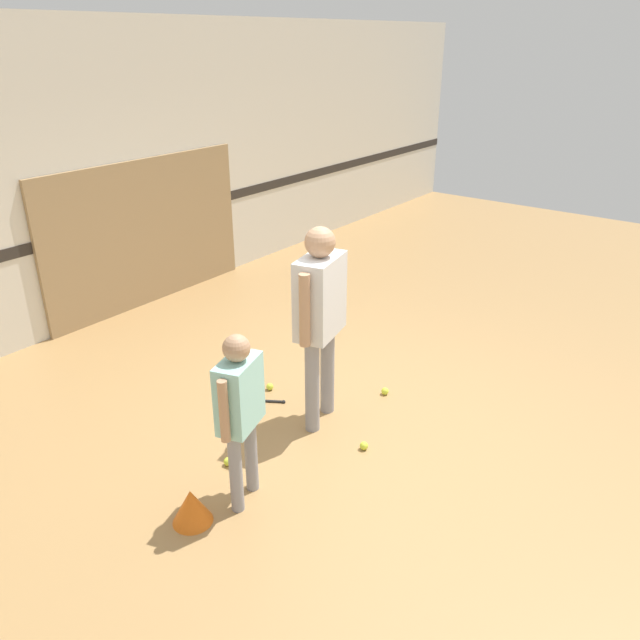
# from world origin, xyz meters

# --- Properties ---
(ground_plane) EXTENTS (16.00, 16.00, 0.00)m
(ground_plane) POSITION_xyz_m (0.00, 0.00, 0.00)
(ground_plane) COLOR #A87F4C
(wall_back) EXTENTS (16.00, 0.07, 3.20)m
(wall_back) POSITION_xyz_m (0.00, 3.53, 1.60)
(wall_back) COLOR silver
(wall_back) RESTS_ON ground_plane
(wall_panel) EXTENTS (2.79, 0.05, 1.71)m
(wall_panel) POSITION_xyz_m (0.66, 3.47, 0.86)
(wall_panel) COLOR #9E7F56
(wall_panel) RESTS_ON ground_plane
(person_instructor) EXTENTS (0.63, 0.36, 1.69)m
(person_instructor) POSITION_xyz_m (-0.20, 0.24, 1.05)
(person_instructor) COLOR gray
(person_instructor) RESTS_ON ground_plane
(person_student_left) EXTENTS (0.47, 0.30, 1.28)m
(person_student_left) POSITION_xyz_m (-1.31, 0.05, 0.79)
(person_student_left) COLOR gray
(person_student_left) RESTS_ON ground_plane
(racket_spare_on_floor) EXTENTS (0.42, 0.55, 0.03)m
(racket_spare_on_floor) POSITION_xyz_m (-0.38, 0.95, 0.01)
(racket_spare_on_floor) COLOR blue
(racket_spare_on_floor) RESTS_ON ground_plane
(tennis_ball_near_instructor) EXTENTS (0.07, 0.07, 0.07)m
(tennis_ball_near_instructor) POSITION_xyz_m (-0.33, -0.30, 0.03)
(tennis_ball_near_instructor) COLOR #CCE038
(tennis_ball_near_instructor) RESTS_ON ground_plane
(tennis_ball_by_spare_racket) EXTENTS (0.07, 0.07, 0.07)m
(tennis_ball_by_spare_racket) POSITION_xyz_m (-0.09, 0.90, 0.03)
(tennis_ball_by_spare_racket) COLOR #CCE038
(tennis_ball_by_spare_racket) RESTS_ON ground_plane
(tennis_ball_stray_left) EXTENTS (0.07, 0.07, 0.07)m
(tennis_ball_stray_left) POSITION_xyz_m (-1.12, 0.41, 0.03)
(tennis_ball_stray_left) COLOR #CCE038
(tennis_ball_stray_left) RESTS_ON ground_plane
(tennis_ball_stray_right) EXTENTS (0.07, 0.07, 0.07)m
(tennis_ball_stray_right) POSITION_xyz_m (0.48, 0.01, 0.03)
(tennis_ball_stray_right) COLOR #CCE038
(tennis_ball_stray_right) RESTS_ON ground_plane
(training_cone) EXTENTS (0.27, 0.27, 0.26)m
(training_cone) POSITION_xyz_m (-1.70, 0.17, 0.13)
(training_cone) COLOR orange
(training_cone) RESTS_ON ground_plane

